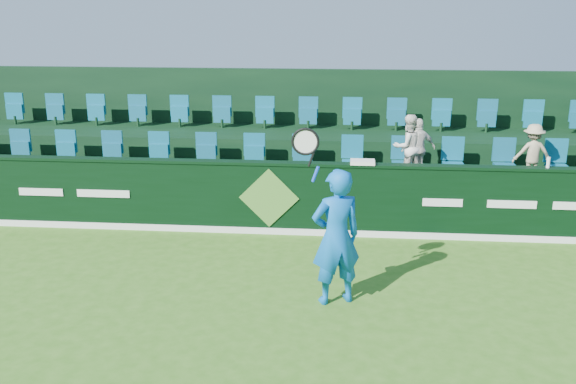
# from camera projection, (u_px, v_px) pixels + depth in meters

# --- Properties ---
(ground) EXTENTS (60.00, 60.00, 0.00)m
(ground) POSITION_uv_depth(u_px,v_px,m) (234.00, 341.00, 8.12)
(ground) COLOR #336919
(ground) RESTS_ON ground
(sponsor_hoarding) EXTENTS (16.00, 0.25, 1.35)m
(sponsor_hoarding) POSITION_uv_depth(u_px,v_px,m) (270.00, 198.00, 11.74)
(sponsor_hoarding) COLOR black
(sponsor_hoarding) RESTS_ON ground
(stand_tier_front) EXTENTS (16.00, 2.00, 0.80)m
(stand_tier_front) POSITION_uv_depth(u_px,v_px,m) (276.00, 194.00, 12.87)
(stand_tier_front) COLOR black
(stand_tier_front) RESTS_ON ground
(stand_tier_back) EXTENTS (16.00, 1.80, 1.30)m
(stand_tier_back) POSITION_uv_depth(u_px,v_px,m) (285.00, 160.00, 14.61)
(stand_tier_back) COLOR black
(stand_tier_back) RESTS_ON ground
(stand_rear) EXTENTS (16.00, 4.10, 2.60)m
(stand_rear) POSITION_uv_depth(u_px,v_px,m) (287.00, 132.00, 14.87)
(stand_rear) COLOR black
(stand_rear) RESTS_ON ground
(seat_row_front) EXTENTS (13.50, 0.50, 0.60)m
(seat_row_front) POSITION_uv_depth(u_px,v_px,m) (278.00, 156.00, 13.05)
(seat_row_front) COLOR #10617D
(seat_row_front) RESTS_ON stand_tier_front
(seat_row_back) EXTENTS (13.50, 0.50, 0.60)m
(seat_row_back) POSITION_uv_depth(u_px,v_px,m) (286.00, 116.00, 14.62)
(seat_row_back) COLOR #10617D
(seat_row_back) RESTS_ON stand_tier_back
(tennis_player) EXTENTS (1.09, 0.71, 2.59)m
(tennis_player) POSITION_uv_depth(u_px,v_px,m) (336.00, 236.00, 8.91)
(tennis_player) COLOR blue
(tennis_player) RESTS_ON ground
(spectator_left) EXTENTS (0.75, 0.68, 1.26)m
(spectator_left) POSITION_uv_depth(u_px,v_px,m) (408.00, 147.00, 12.37)
(spectator_left) COLOR white
(spectator_left) RESTS_ON stand_tier_front
(spectator_middle) EXTENTS (0.75, 0.50, 1.18)m
(spectator_middle) POSITION_uv_depth(u_px,v_px,m) (418.00, 149.00, 12.37)
(spectator_middle) COLOR silver
(spectator_middle) RESTS_ON stand_tier_front
(spectator_right) EXTENTS (0.73, 0.44, 1.11)m
(spectator_right) POSITION_uv_depth(u_px,v_px,m) (532.00, 153.00, 12.20)
(spectator_right) COLOR tan
(spectator_right) RESTS_ON stand_tier_front
(towel) EXTENTS (0.43, 0.28, 0.06)m
(towel) POSITION_uv_depth(u_px,v_px,m) (363.00, 162.00, 11.39)
(towel) COLOR white
(towel) RESTS_ON sponsor_hoarding
(drinks_bottle) EXTENTS (0.06, 0.06, 0.19)m
(drinks_bottle) POSITION_uv_depth(u_px,v_px,m) (548.00, 162.00, 11.10)
(drinks_bottle) COLOR white
(drinks_bottle) RESTS_ON sponsor_hoarding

